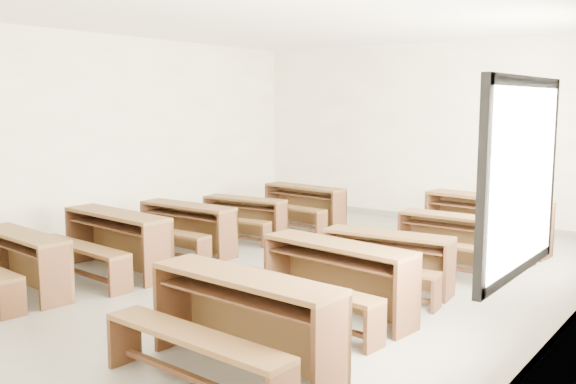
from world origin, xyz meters
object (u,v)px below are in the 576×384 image
Objects in this scene: desk_set_1 at (113,238)px; desk_set_4 at (303,203)px; desk_set_5 at (240,317)px; desk_set_7 at (386,258)px; desk_set_2 at (185,225)px; desk_set_9 at (485,219)px; desk_set_8 at (455,237)px; desk_set_0 at (19,259)px; desk_set_3 at (243,215)px; desk_set_6 at (334,275)px.

desk_set_1 is 1.11× the size of desk_set_4.
desk_set_5 is 1.16× the size of desk_set_7.
desk_set_7 is (3.17, 0.05, -0.02)m from desk_set_2.
desk_set_9 reaches higher than desk_set_2.
desk_set_8 is (0.22, 1.48, 0.01)m from desk_set_7.
desk_set_5 is (3.14, -5.33, 0.05)m from desk_set_4.
desk_set_8 is 1.18m from desk_set_9.
desk_set_5 is (3.38, -0.14, 0.06)m from desk_set_0.
desk_set_6 is at bearing -42.77° from desk_set_3.
desk_set_1 reaches higher than desk_set_4.
desk_set_6 is 1.12m from desk_set_7.
desk_set_5 is at bearing -79.82° from desk_set_6.
desk_set_8 is (3.45, 0.20, 0.03)m from desk_set_3.
desk_set_0 is 1.03× the size of desk_set_2.
desk_set_4 is 0.89× the size of desk_set_5.
desk_set_5 reaches higher than desk_set_4.
desk_set_8 is at bearing -14.68° from desk_set_4.
desk_set_9 is at bearing 93.09° from desk_set_6.
desk_set_3 is at bearing 95.65° from desk_set_0.
desk_set_2 is 2.69m from desk_set_4.
desk_set_5 is 1.58m from desk_set_6.
desk_set_8 is (3.47, 4.04, -0.00)m from desk_set_0.
desk_set_5 is (3.35, -3.98, 0.09)m from desk_set_3.
desk_set_0 is 3.84m from desk_set_3.
desk_set_9 is (3.45, 5.22, 0.07)m from desk_set_0.
desk_set_5 is 5.35m from desk_set_9.
desk_set_2 is (0.08, 2.51, 0.01)m from desk_set_0.
desk_set_5 reaches higher than desk_set_8.
desk_set_7 is at bearing -89.40° from desk_set_9.
desk_set_6 is (3.12, 0.24, -0.01)m from desk_set_1.
desk_set_4 is at bearing 160.72° from desk_set_8.
desk_set_3 is 4.03m from desk_set_6.
desk_set_1 is 0.99× the size of desk_set_5.
desk_set_3 is at bearing 149.41° from desk_set_6.
desk_set_5 is at bearing -56.07° from desk_set_3.
desk_set_4 is at bearing 93.40° from desk_set_1.
desk_set_4 is 1.03× the size of desk_set_7.
desk_set_8 is 0.82× the size of desk_set_9.
desk_set_5 reaches higher than desk_set_0.
desk_set_8 is at bearing 92.08° from desk_set_5.
desk_set_8 is at bearing 91.31° from desk_set_6.
desk_set_0 is 1.10× the size of desk_set_3.
desk_set_4 is 6.19m from desk_set_5.
desk_set_5 is at bearing -39.20° from desk_set_2.
desk_set_8 is at bearing -2.87° from desk_set_3.
desk_set_9 is at bearing 15.68° from desk_set_3.
desk_set_5 is at bearing 3.66° from desk_set_0.
desk_set_5 is 0.97× the size of desk_set_9.
desk_set_5 reaches higher than desk_set_6.
desk_set_0 is 2.51m from desk_set_2.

